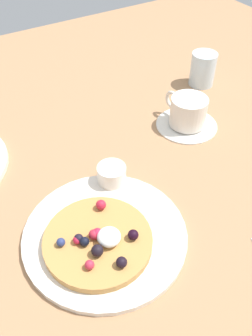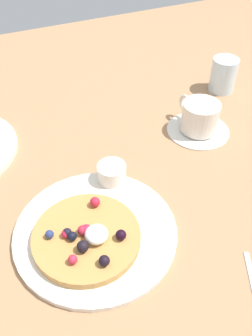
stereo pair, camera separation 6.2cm
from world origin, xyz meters
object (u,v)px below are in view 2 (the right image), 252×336
at_px(pancake_plate, 96,232).
at_px(coffee_saucer, 198,130).
at_px(coffee_cup, 200,116).
at_px(syrup_ramekin, 112,172).
at_px(water_glass, 223,75).

xyz_separation_m(pancake_plate, coffee_saucer, (0.30, 0.17, -0.00)).
bearing_deg(coffee_saucer, coffee_cup, 96.57).
bearing_deg(coffee_saucer, syrup_ramekin, -163.27).
xyz_separation_m(coffee_saucer, water_glass, (0.14, 0.12, 0.04)).
bearing_deg(syrup_ramekin, pancake_plate, -125.41).
bearing_deg(coffee_saucer, water_glass, 40.40).
bearing_deg(pancake_plate, coffee_cup, 29.26).
bearing_deg(water_glass, syrup_ramekin, -152.92).
bearing_deg(syrup_ramekin, coffee_cup, 17.13).
relative_size(syrup_ramekin, water_glass, 0.64).
distance_m(pancake_plate, coffee_cup, 0.34).
height_order(coffee_cup, water_glass, water_glass).
bearing_deg(coffee_saucer, pancake_plate, -151.00).
height_order(syrup_ramekin, water_glass, water_glass).
bearing_deg(pancake_plate, water_glass, 33.03).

